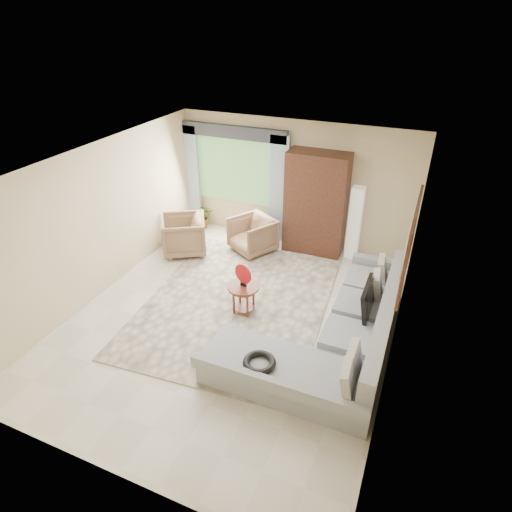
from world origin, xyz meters
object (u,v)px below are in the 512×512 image
at_px(armchair_right, 253,235).
at_px(floor_lamp, 355,223).
at_px(potted_plant, 202,216).
at_px(armchair_left, 184,235).
at_px(armoire, 316,204).
at_px(tv_screen, 368,299).
at_px(coffee_table, 244,298).
at_px(sectional_sofa, 339,339).

relative_size(armchair_right, floor_lamp, 0.54).
height_order(potted_plant, floor_lamp, floor_lamp).
xyz_separation_m(armchair_left, armoire, (2.44, 1.13, 0.65)).
bearing_deg(tv_screen, coffee_table, -175.43).
bearing_deg(sectional_sofa, armoire, 113.06).
relative_size(tv_screen, floor_lamp, 0.49).
bearing_deg(coffee_table, armchair_right, 109.25).
height_order(sectional_sofa, floor_lamp, floor_lamp).
xyz_separation_m(armchair_right, armoire, (1.15, 0.53, 0.68)).
xyz_separation_m(armchair_right, floor_lamp, (1.95, 0.59, 0.38)).
relative_size(coffee_table, floor_lamp, 0.36).
height_order(sectional_sofa, tv_screen, tv_screen).
height_order(coffee_table, potted_plant, potted_plant).
bearing_deg(floor_lamp, tv_screen, -73.89).
xyz_separation_m(tv_screen, armchair_left, (-3.94, 1.24, -0.32)).
relative_size(tv_screen, armchair_left, 0.85).
relative_size(coffee_table, armoire, 0.25).
xyz_separation_m(sectional_sofa, potted_plant, (-3.90, 2.94, 0.00)).
bearing_deg(coffee_table, potted_plant, 130.72).
xyz_separation_m(tv_screen, coffee_table, (-1.96, -0.16, -0.44)).
bearing_deg(armchair_right, potted_plant, -170.21).
relative_size(coffee_table, potted_plant, 0.93).
relative_size(sectional_sofa, tv_screen, 4.68).
xyz_separation_m(coffee_table, armchair_right, (-0.69, 1.99, 0.09)).
bearing_deg(floor_lamp, coffee_table, -116.02).
height_order(coffee_table, armoire, armoire).
distance_m(sectional_sofa, armoire, 3.24).
bearing_deg(armchair_right, armoire, 55.21).
distance_m(tv_screen, potted_plant, 4.83).
xyz_separation_m(armoire, floor_lamp, (0.80, 0.06, -0.30)).
height_order(tv_screen, armchair_right, tv_screen).
xyz_separation_m(coffee_table, floor_lamp, (1.26, 2.58, 0.47)).
distance_m(coffee_table, armchair_right, 2.11).
distance_m(armchair_right, armoire, 1.44).
distance_m(sectional_sofa, armchair_left, 4.07).
bearing_deg(armchair_left, potted_plant, 160.61).
bearing_deg(potted_plant, coffee_table, -49.28).
height_order(tv_screen, potted_plant, tv_screen).
bearing_deg(potted_plant, armchair_left, -78.98).
bearing_deg(tv_screen, armchair_left, 162.57).
distance_m(coffee_table, floor_lamp, 2.91).
bearing_deg(armoire, potted_plant, 179.15).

